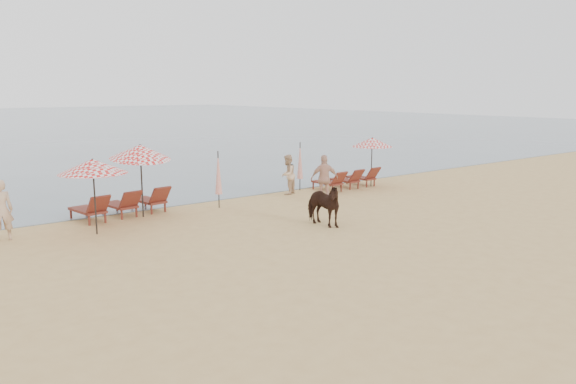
# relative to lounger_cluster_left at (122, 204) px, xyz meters

# --- Properties ---
(ground) EXTENTS (120.00, 120.00, 0.00)m
(ground) POSITION_rel_lounger_cluster_left_xyz_m (4.12, -9.52, -0.48)
(ground) COLOR tan
(ground) RESTS_ON ground
(lounger_cluster_left) EXTENTS (3.40, 2.29, 0.70)m
(lounger_cluster_left) POSITION_rel_lounger_cluster_left_xyz_m (0.00, 0.00, 0.00)
(lounger_cluster_left) COLOR maroon
(lounger_cluster_left) RESTS_ON ground
(lounger_cluster_right) EXTENTS (3.02, 1.87, 0.65)m
(lounger_cluster_right) POSITION_rel_lounger_cluster_left_xyz_m (10.66, -0.67, -0.03)
(lounger_cluster_right) COLOR maroon
(lounger_cluster_right) RESTS_ON ground
(umbrella_open_left_a) EXTENTS (2.14, 2.14, 2.44)m
(umbrella_open_left_a) POSITION_rel_lounger_cluster_left_xyz_m (-1.64, -1.95, 1.70)
(umbrella_open_left_a) COLOR black
(umbrella_open_left_a) RESTS_ON ground
(umbrella_open_left_b) EXTENTS (2.15, 2.19, 2.75)m
(umbrella_open_left_b) POSITION_rel_lounger_cluster_left_xyz_m (0.57, -0.49, 1.89)
(umbrella_open_left_b) COLOR black
(umbrella_open_left_b) RESTS_ON ground
(umbrella_open_right) EXTENTS (1.92, 1.92, 2.35)m
(umbrella_open_right) POSITION_rel_lounger_cluster_left_xyz_m (11.95, -0.93, 1.63)
(umbrella_open_right) COLOR black
(umbrella_open_right) RESTS_ON ground
(umbrella_closed_left) EXTENTS (0.27, 0.27, 2.23)m
(umbrella_closed_left) POSITION_rel_lounger_cluster_left_xyz_m (3.58, -0.80, 0.89)
(umbrella_closed_left) COLOR black
(umbrella_closed_left) RESTS_ON ground
(umbrella_closed_right) EXTENTS (0.27, 0.27, 2.22)m
(umbrella_closed_right) POSITION_rel_lounger_cluster_left_xyz_m (8.55, 0.31, 0.88)
(umbrella_closed_right) COLOR black
(umbrella_closed_right) RESTS_ON ground
(cow) EXTENTS (0.87, 1.77, 1.47)m
(cow) POSITION_rel_lounger_cluster_left_xyz_m (4.80, -5.51, 0.25)
(cow) COLOR black
(cow) RESTS_ON ground
(beachgoer_left) EXTENTS (0.74, 0.53, 1.90)m
(beachgoer_left) POSITION_rel_lounger_cluster_left_xyz_m (-4.17, -0.96, 0.47)
(beachgoer_left) COLOR tan
(beachgoer_left) RESTS_ON ground
(beachgoer_right_a) EXTENTS (1.07, 1.00, 1.76)m
(beachgoer_right_a) POSITION_rel_lounger_cluster_left_xyz_m (7.49, -0.15, 0.40)
(beachgoer_right_a) COLOR tan
(beachgoer_right_a) RESTS_ON ground
(beachgoer_right_b) EXTENTS (1.23, 0.95, 1.95)m
(beachgoer_right_b) POSITION_rel_lounger_cluster_left_xyz_m (7.63, -2.43, 0.49)
(beachgoer_right_b) COLOR tan
(beachgoer_right_b) RESTS_ON ground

